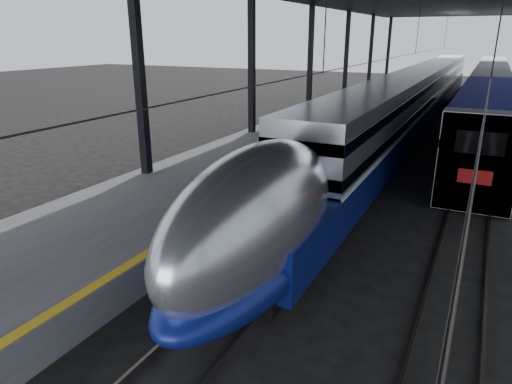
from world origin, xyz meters
The scene contains 6 objects.
ground centered at (0.00, 0.00, 0.00)m, with size 160.00×160.00×0.00m, color black.
platform centered at (-3.50, 20.00, 0.50)m, with size 6.00×80.00×1.00m, color #4C4C4F.
yellow_strip centered at (-0.70, 20.00, 1.00)m, with size 0.30×80.00×0.01m, color gold.
rails centered at (4.50, 20.00, 0.08)m, with size 6.52×80.00×0.16m.
tgv_train centered at (2.00, 27.56, 1.95)m, with size 2.92×65.20×4.18m.
second_train centered at (7.00, 35.94, 2.00)m, with size 2.87×56.05×3.96m.
Camera 1 is at (7.00, -9.91, 6.63)m, focal length 32.00 mm.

